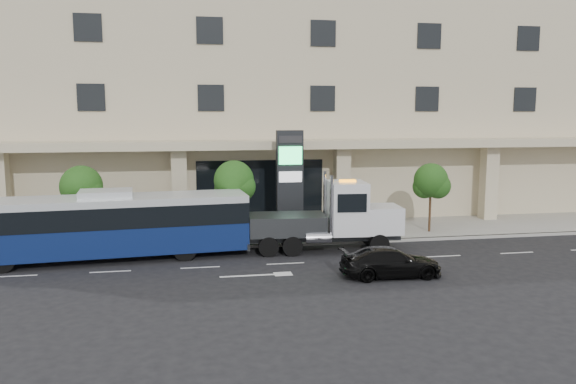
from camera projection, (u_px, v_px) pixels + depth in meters
name	position (u px, v px, depth m)	size (l,w,h in m)	color
ground	(280.00, 256.00, 28.05)	(120.00, 120.00, 0.00)	black
sidewalk	(267.00, 233.00, 32.92)	(120.00, 6.00, 0.15)	gray
curb	(274.00, 245.00, 30.00)	(120.00, 0.30, 0.15)	gray
convention_center	(247.00, 74.00, 41.72)	(60.00, 17.60, 20.00)	#C5B894
tree_left	(82.00, 189.00, 29.42)	(2.27, 2.20, 4.22)	#422B19
tree_mid	(234.00, 183.00, 30.77)	(2.28, 2.20, 4.38)	#422B19
tree_right	(431.00, 183.00, 32.76)	(2.10, 2.00, 4.04)	#422B19
city_bus	(107.00, 225.00, 27.09)	(13.66, 3.99, 3.41)	black
tow_truck	(332.00, 219.00, 28.94)	(8.92, 2.72, 4.05)	#2D3033
black_sedan	(391.00, 262.00, 24.42)	(1.80, 4.42, 1.28)	black
signage_pylon	(290.00, 182.00, 31.73)	(1.50, 0.57, 5.98)	black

